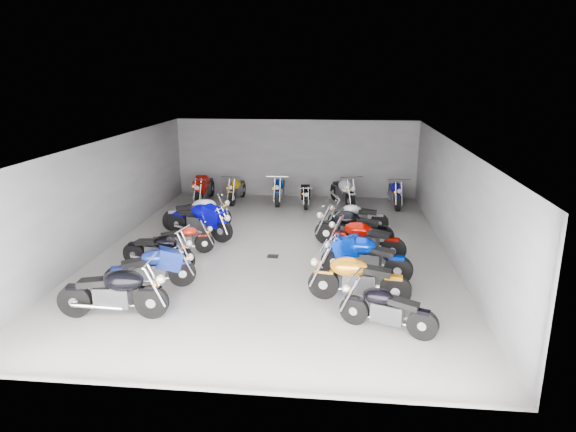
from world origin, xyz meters
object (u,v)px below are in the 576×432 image
at_px(motorcycle_right_e, 353,228).
at_px(motorcycle_back_a, 204,188).
at_px(drain_grate, 273,256).
at_px(motorcycle_right_c, 365,258).
at_px(motorcycle_right_d, 365,239).
at_px(motorcycle_back_e, 343,191).
at_px(motorcycle_back_b, 237,189).
at_px(motorcycle_left_a, 114,292).
at_px(motorcycle_left_e, 200,221).
at_px(motorcycle_left_d, 182,239).
at_px(motorcycle_back_c, 280,190).
at_px(motorcycle_left_f, 198,213).
at_px(motorcycle_back_d, 305,194).
at_px(motorcycle_left_c, 159,250).
at_px(motorcycle_right_b, 358,279).
at_px(motorcycle_right_f, 357,217).
at_px(motorcycle_back_f, 395,193).
at_px(motorcycle_left_b, 151,269).
at_px(motorcycle_right_a, 387,309).

xyz_separation_m(motorcycle_right_e, motorcycle_back_a, (-5.88, 5.02, -0.00)).
height_order(drain_grate, motorcycle_right_c, motorcycle_right_c).
height_order(motorcycle_right_d, motorcycle_back_e, motorcycle_back_e).
bearing_deg(motorcycle_back_b, motorcycle_left_a, 91.25).
bearing_deg(motorcycle_left_e, motorcycle_right_c, 82.21).
bearing_deg(motorcycle_left_d, motorcycle_back_c, 141.21).
bearing_deg(motorcycle_right_c, motorcycle_right_d, 13.91).
height_order(motorcycle_left_f, motorcycle_back_e, motorcycle_back_e).
distance_m(motorcycle_right_d, motorcycle_back_d, 6.06).
bearing_deg(motorcycle_left_c, motorcycle_right_c, 99.35).
distance_m(motorcycle_right_b, motorcycle_right_f, 5.50).
xyz_separation_m(motorcycle_back_a, motorcycle_back_d, (4.10, -0.28, -0.12)).
bearing_deg(motorcycle_back_f, motorcycle_left_c, 43.12).
bearing_deg(motorcycle_back_b, motorcycle_right_c, 126.88).
height_order(motorcycle_left_a, motorcycle_left_d, motorcycle_left_a).
distance_m(drain_grate, motorcycle_left_d, 2.65).
xyz_separation_m(motorcycle_left_e, motorcycle_back_f, (6.48, 4.71, -0.04)).
bearing_deg(motorcycle_right_c, motorcycle_left_b, 119.32).
relative_size(motorcycle_left_c, motorcycle_left_f, 0.95).
xyz_separation_m(motorcycle_right_a, motorcycle_back_c, (-3.40, 10.35, 0.05)).
bearing_deg(motorcycle_back_b, motorcycle_left_d, 91.48).
xyz_separation_m(motorcycle_left_a, motorcycle_right_a, (5.72, -0.03, -0.08)).
height_order(motorcycle_left_c, motorcycle_back_b, motorcycle_back_b).
distance_m(motorcycle_left_c, motorcycle_left_d, 1.16).
bearing_deg(motorcycle_right_d, motorcycle_right_a, -157.54).
bearing_deg(motorcycle_left_c, motorcycle_left_b, 23.30).
height_order(motorcycle_right_e, motorcycle_back_c, motorcycle_right_e).
distance_m(motorcycle_right_d, motorcycle_back_c, 6.84).
bearing_deg(motorcycle_back_b, motorcycle_right_d, 133.37).
relative_size(motorcycle_right_c, motorcycle_back_d, 1.22).
height_order(motorcycle_left_c, motorcycle_left_f, motorcycle_left_f).
height_order(motorcycle_left_f, motorcycle_right_f, motorcycle_left_f).
distance_m(motorcycle_left_d, motorcycle_right_c, 5.31).
distance_m(motorcycle_left_b, motorcycle_right_a, 5.67).
xyz_separation_m(motorcycle_left_a, motorcycle_back_d, (3.36, 9.92, -0.12)).
distance_m(drain_grate, motorcycle_back_a, 7.13).
bearing_deg(motorcycle_back_e, motorcycle_back_b, -23.24).
distance_m(motorcycle_left_b, motorcycle_right_f, 7.33).
bearing_deg(motorcycle_right_e, motorcycle_left_e, 97.60).
height_order(motorcycle_right_f, motorcycle_back_c, motorcycle_back_c).
bearing_deg(motorcycle_left_a, motorcycle_right_f, 138.29).
relative_size(motorcycle_left_a, motorcycle_back_e, 1.07).
bearing_deg(motorcycle_right_c, motorcycle_left_f, 71.17).
bearing_deg(drain_grate, motorcycle_back_b, 110.15).
bearing_deg(motorcycle_left_b, motorcycle_right_a, 51.55).
bearing_deg(motorcycle_left_c, motorcycle_right_b, 84.51).
bearing_deg(motorcycle_back_e, motorcycle_back_f, 159.74).
bearing_deg(motorcycle_back_a, motorcycle_left_d, 100.36).
xyz_separation_m(motorcycle_right_a, motorcycle_right_b, (-0.54, 1.34, 0.07)).
height_order(motorcycle_left_a, motorcycle_back_a, motorcycle_left_a).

